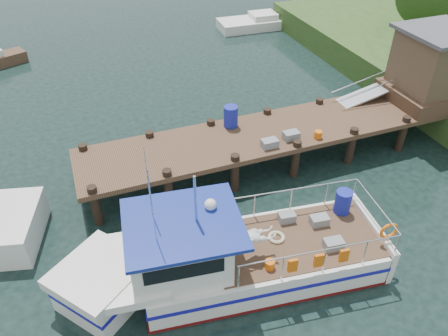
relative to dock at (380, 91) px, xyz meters
name	(u,v)px	position (x,y,z in m)	size (l,w,h in m)	color
ground_plane	(234,168)	(-6.51, -0.01, -2.24)	(160.00, 160.00, 0.00)	black
dock	(380,91)	(0.00, 0.00, 0.00)	(16.60, 3.00, 4.78)	#4D3424
lobster_boat	(221,258)	(-8.92, -5.00, -1.38)	(9.88, 3.90, 4.75)	silver
moored_c	(263,22)	(1.57, 14.67, -1.87)	(6.36, 2.43, 0.99)	silver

